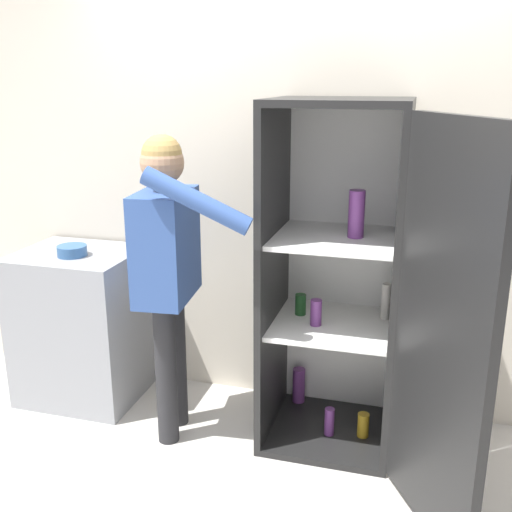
# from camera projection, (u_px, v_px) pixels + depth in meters

# --- Properties ---
(ground_plane) EXTENTS (12.00, 12.00, 0.00)m
(ground_plane) POSITION_uv_depth(u_px,v_px,m) (258.00, 495.00, 2.80)
(ground_plane) COLOR beige
(wall_back) EXTENTS (7.00, 0.06, 2.55)m
(wall_back) POSITION_uv_depth(u_px,v_px,m) (306.00, 190.00, 3.34)
(wall_back) COLOR beige
(wall_back) RESTS_ON ground_plane
(refrigerator) EXTENTS (1.04, 1.23, 1.79)m
(refrigerator) POSITION_uv_depth(u_px,v_px,m) (356.00, 288.00, 2.94)
(refrigerator) COLOR black
(refrigerator) RESTS_ON ground_plane
(person) EXTENTS (0.66, 0.58, 1.62)m
(person) POSITION_uv_depth(u_px,v_px,m) (168.00, 253.00, 3.03)
(person) COLOR #262628
(person) RESTS_ON ground_plane
(counter) EXTENTS (0.68, 0.58, 0.91)m
(counter) POSITION_uv_depth(u_px,v_px,m) (82.00, 325.00, 3.59)
(counter) COLOR gray
(counter) RESTS_ON ground_plane
(bowl) EXTENTS (0.17, 0.17, 0.06)m
(bowl) POSITION_uv_depth(u_px,v_px,m) (72.00, 251.00, 3.39)
(bowl) COLOR #335B8E
(bowl) RESTS_ON counter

